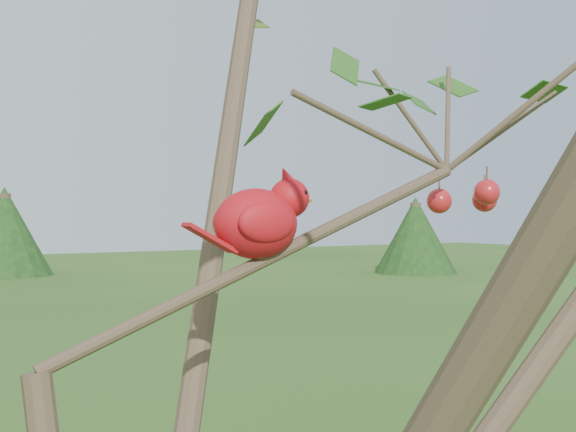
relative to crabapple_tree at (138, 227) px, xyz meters
name	(u,v)px	position (x,y,z in m)	size (l,w,h in m)	color
crabapple_tree	(138,227)	(0.00, 0.00, 0.00)	(2.35, 2.05, 2.95)	#3D2F21
cardinal	(260,220)	(0.21, 0.10, 0.01)	(0.19, 0.10, 0.14)	red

